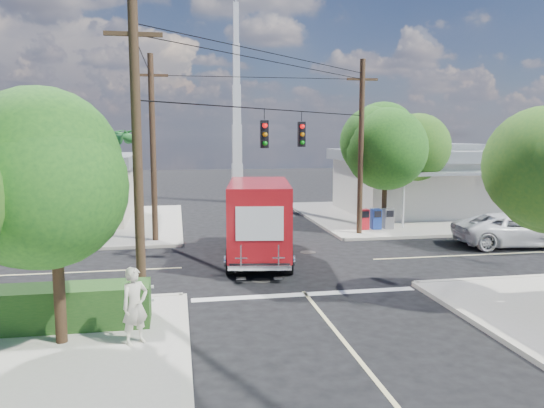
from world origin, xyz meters
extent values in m
plane|color=black|center=(0.00, 0.00, 0.00)|extent=(120.00, 120.00, 0.00)
cube|color=#A6A196|center=(11.00, 11.00, 0.07)|extent=(14.00, 14.00, 0.14)
cube|color=#B4AFA0|center=(4.00, 11.00, 0.07)|extent=(0.25, 14.00, 0.14)
cube|color=#B4AFA0|center=(11.00, 4.00, 0.07)|extent=(14.00, 0.25, 0.14)
cube|color=#A6A196|center=(-11.00, 11.00, 0.07)|extent=(14.00, 14.00, 0.14)
cube|color=#B4AFA0|center=(-4.00, 11.00, 0.07)|extent=(0.25, 14.00, 0.14)
cube|color=#B4AFA0|center=(-11.00, 4.00, 0.07)|extent=(14.00, 0.25, 0.14)
cube|color=#B4AFA0|center=(-4.00, -11.00, 0.07)|extent=(0.25, 14.00, 0.14)
cube|color=beige|center=(0.00, 10.00, 0.01)|extent=(0.12, 12.00, 0.01)
cube|color=beige|center=(0.00, -10.00, 0.01)|extent=(0.12, 12.00, 0.01)
cube|color=beige|center=(10.00, 0.00, 0.01)|extent=(12.00, 0.12, 0.01)
cube|color=beige|center=(-10.00, 0.00, 0.01)|extent=(12.00, 0.12, 0.01)
cube|color=silver|center=(0.00, -4.30, 0.01)|extent=(7.50, 0.40, 0.01)
cube|color=silver|center=(12.50, 12.00, 1.84)|extent=(11.00, 8.00, 3.40)
cube|color=gray|center=(12.50, 12.00, 3.89)|extent=(11.80, 8.80, 0.70)
cube|color=gray|center=(12.50, 12.00, 4.39)|extent=(6.05, 4.40, 0.50)
cube|color=gray|center=(12.50, 7.10, 3.04)|extent=(9.90, 1.80, 0.15)
cylinder|color=silver|center=(8.10, 6.30, 1.59)|extent=(0.12, 0.12, 2.90)
cube|color=beige|center=(-12.00, 12.50, 1.74)|extent=(10.00, 8.00, 3.20)
cube|color=gray|center=(-12.00, 12.50, 3.69)|extent=(10.80, 8.80, 0.70)
cube|color=gray|center=(-12.00, 12.50, 4.19)|extent=(5.50, 4.40, 0.50)
cube|color=gray|center=(-12.00, 7.60, 2.84)|extent=(9.00, 1.80, 0.15)
cylinder|color=silver|center=(-8.00, 6.80, 1.49)|extent=(0.12, 0.12, 2.70)
cube|color=silver|center=(0.50, 20.00, 1.50)|extent=(0.80, 0.80, 3.00)
cube|color=silver|center=(0.50, 20.00, 4.50)|extent=(0.70, 0.70, 3.00)
cube|color=silver|center=(0.50, 20.00, 7.50)|extent=(0.60, 0.60, 3.00)
cube|color=silver|center=(0.50, 20.00, 10.50)|extent=(0.50, 0.50, 3.00)
cube|color=silver|center=(0.50, 20.00, 13.50)|extent=(0.40, 0.40, 3.00)
cylinder|color=#422D1C|center=(-7.00, -7.50, 2.00)|extent=(0.28, 0.28, 3.71)
sphere|color=#1B4D19|center=(-7.00, -7.50, 4.32)|extent=(3.71, 3.71, 3.71)
sphere|color=#1B4D19|center=(-7.40, -7.30, 4.55)|extent=(3.02, 3.02, 3.02)
sphere|color=#1B4D19|center=(-6.65, -7.80, 4.20)|extent=(3.25, 3.25, 3.25)
cylinder|color=#422D1C|center=(7.20, 6.80, 2.19)|extent=(0.28, 0.28, 4.10)
sphere|color=#1B4D19|center=(7.20, 6.80, 4.75)|extent=(4.10, 4.10, 4.10)
sphere|color=#1B4D19|center=(6.80, 7.00, 5.00)|extent=(3.33, 3.33, 3.33)
sphere|color=#1B4D19|center=(7.55, 6.50, 4.62)|extent=(3.58, 3.58, 3.58)
cylinder|color=#422D1C|center=(9.80, 9.00, 1.93)|extent=(0.28, 0.28, 3.58)
sphere|color=#29601E|center=(9.80, 9.00, 4.17)|extent=(3.58, 3.58, 3.58)
sphere|color=#29601E|center=(9.40, 9.20, 4.40)|extent=(2.91, 2.91, 2.91)
sphere|color=#29601E|center=(10.15, 8.70, 4.06)|extent=(3.14, 3.14, 3.14)
cylinder|color=#422D1C|center=(-7.50, 7.50, 2.64)|extent=(0.24, 0.24, 5.00)
cone|color=#1B5E23|center=(-6.60, 7.50, 5.24)|extent=(0.50, 2.06, 0.98)
cone|color=#1B5E23|center=(-6.94, 8.20, 5.24)|extent=(1.92, 1.68, 0.98)
cone|color=#1B5E23|center=(-7.70, 8.38, 5.24)|extent=(2.12, 0.95, 0.98)
cone|color=#1B5E23|center=(-8.31, 7.89, 5.24)|extent=(1.34, 2.07, 0.98)
cone|color=#1B5E23|center=(-8.31, 7.11, 5.24)|extent=(1.34, 2.07, 0.98)
cone|color=#1B5E23|center=(-7.70, 6.62, 5.24)|extent=(2.12, 0.95, 0.98)
cone|color=#1B5E23|center=(-6.94, 6.80, 5.24)|extent=(1.92, 1.68, 0.98)
cylinder|color=#422D1C|center=(-9.50, 9.00, 2.44)|extent=(0.24, 0.24, 4.60)
cone|color=#1B5E23|center=(-8.60, 9.00, 4.84)|extent=(0.50, 2.06, 0.98)
cone|color=#1B5E23|center=(-8.94, 9.70, 4.84)|extent=(1.92, 1.68, 0.98)
cone|color=#1B5E23|center=(-9.70, 9.88, 4.84)|extent=(2.12, 0.95, 0.98)
cone|color=#1B5E23|center=(-10.31, 9.39, 4.84)|extent=(1.34, 2.07, 0.98)
cone|color=#1B5E23|center=(-10.31, 8.61, 4.84)|extent=(1.34, 2.07, 0.98)
cone|color=#1B5E23|center=(-9.70, 8.12, 4.84)|extent=(2.12, 0.95, 0.98)
cone|color=#1B5E23|center=(-8.94, 8.30, 4.84)|extent=(1.92, 1.68, 0.98)
cylinder|color=#473321|center=(-5.20, -5.20, 4.50)|extent=(0.28, 0.28, 9.00)
cube|color=#473321|center=(-5.20, -5.20, 8.00)|extent=(1.60, 0.12, 0.12)
cylinder|color=#473321|center=(5.20, 5.20, 4.50)|extent=(0.28, 0.28, 9.00)
cube|color=#473321|center=(5.20, 5.20, 8.00)|extent=(1.60, 0.12, 0.12)
cylinder|color=#473321|center=(-5.20, 5.20, 4.50)|extent=(0.28, 0.28, 9.00)
cube|color=#473321|center=(-5.20, 5.20, 8.00)|extent=(1.60, 0.12, 0.12)
cylinder|color=black|center=(0.00, 0.00, 6.20)|extent=(10.43, 10.43, 0.04)
cube|color=black|center=(-0.80, -0.80, 5.25)|extent=(0.30, 0.24, 1.05)
sphere|color=red|center=(-0.80, -0.94, 5.58)|extent=(0.20, 0.20, 0.20)
cube|color=black|center=(1.10, 1.10, 5.25)|extent=(0.30, 0.24, 1.05)
sphere|color=red|center=(1.10, 0.96, 5.58)|extent=(0.20, 0.20, 0.20)
cube|color=silver|center=(-7.80, -5.60, 0.49)|extent=(5.94, 0.05, 0.08)
cube|color=silver|center=(-7.80, -5.60, 0.89)|extent=(5.94, 0.05, 0.08)
cube|color=silver|center=(-5.00, -5.60, 0.64)|extent=(0.09, 0.06, 1.00)
cube|color=#1C4418|center=(-8.00, -6.40, 0.69)|extent=(6.20, 1.20, 1.10)
cube|color=red|center=(5.80, 6.20, 0.69)|extent=(0.50, 0.50, 1.10)
cube|color=#1D3C9A|center=(6.50, 6.20, 0.69)|extent=(0.50, 0.50, 1.10)
cube|color=slate|center=(7.20, 6.20, 0.69)|extent=(0.50, 0.50, 1.10)
cube|color=black|center=(-0.71, 1.18, 0.52)|extent=(3.25, 7.65, 0.24)
cube|color=red|center=(-0.28, 4.05, 1.28)|extent=(2.49, 1.93, 2.09)
cube|color=black|center=(-0.19, 4.71, 1.66)|extent=(2.01, 0.53, 0.90)
cube|color=silver|center=(-0.16, 4.89, 0.62)|extent=(2.18, 0.43, 0.33)
cube|color=red|center=(-0.83, 0.34, 1.95)|extent=(3.16, 5.80, 2.76)
cube|color=white|center=(0.36, 0.16, 2.09)|extent=(0.52, 3.39, 1.24)
cube|color=white|center=(-2.03, 0.51, 2.09)|extent=(0.52, 3.39, 1.24)
cube|color=white|center=(-1.24, -2.41, 2.09)|extent=(1.69, 0.27, 1.24)
cube|color=silver|center=(-1.26, -2.53, 0.52)|extent=(2.29, 0.57, 0.17)
cube|color=silver|center=(-1.94, -2.56, 0.90)|extent=(0.43, 0.12, 0.95)
cube|color=silver|center=(-0.62, -2.75, 0.90)|extent=(0.43, 0.12, 0.95)
cylinder|color=black|center=(-1.39, 4.07, 0.52)|extent=(0.45, 1.08, 1.05)
cylinder|color=black|center=(0.78, 3.75, 0.52)|extent=(0.45, 1.08, 1.05)
cylinder|color=black|center=(-2.19, -1.38, 0.52)|extent=(0.45, 1.08, 1.05)
cylinder|color=black|center=(-0.03, -1.71, 0.52)|extent=(0.45, 1.08, 1.05)
imported|color=silver|center=(11.57, 1.41, 0.78)|extent=(5.81, 3.11, 1.55)
imported|color=beige|center=(-5.18, -7.90, 1.09)|extent=(0.83, 0.77, 1.91)
camera|label=1|loc=(-4.10, -20.78, 5.24)|focal=35.00mm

